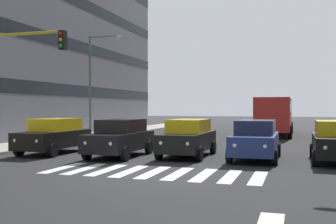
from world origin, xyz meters
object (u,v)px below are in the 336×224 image
at_px(car_1, 255,139).
at_px(car_4, 54,136).
at_px(car_3, 120,137).
at_px(traffic_light_gantry, 3,74).
at_px(street_lamp_right, 95,76).
at_px(car_2, 188,137).
at_px(bus_behind_traffic, 275,112).

xyz_separation_m(car_1, car_4, (9.73, 0.55, 0.00)).
height_order(car_3, traffic_light_gantry, traffic_light_gantry).
bearing_deg(traffic_light_gantry, car_3, -142.19).
xyz_separation_m(car_1, street_lamp_right, (11.86, -7.79, 3.63)).
xyz_separation_m(car_4, traffic_light_gantry, (0.30, 3.30, 2.81)).
relative_size(car_1, car_2, 1.00).
distance_m(car_3, bus_behind_traffic, 18.34).
xyz_separation_m(car_3, car_4, (3.66, -0.22, 0.00)).
bearing_deg(car_2, car_4, 6.20).
bearing_deg(traffic_light_gantry, car_2, -149.96).
relative_size(car_1, street_lamp_right, 0.61).
relative_size(car_4, bus_behind_traffic, 0.42).
bearing_deg(car_4, car_1, -176.79).
relative_size(car_2, bus_behind_traffic, 0.42).
distance_m(car_1, car_2, 3.09).
xyz_separation_m(car_2, street_lamp_right, (8.78, -7.62, 3.63)).
bearing_deg(car_4, street_lamp_right, -75.63).
bearing_deg(street_lamp_right, car_1, 146.70).
relative_size(car_3, street_lamp_right, 0.61).
distance_m(car_1, street_lamp_right, 14.65).
bearing_deg(car_3, car_2, -162.46).
height_order(car_1, traffic_light_gantry, traffic_light_gantry).
distance_m(car_3, traffic_light_gantry, 5.75).
relative_size(car_2, car_4, 1.00).
relative_size(car_1, car_4, 1.00).
height_order(car_2, car_4, same).
height_order(car_2, street_lamp_right, street_lamp_right).
bearing_deg(car_2, car_1, 176.72).
bearing_deg(bus_behind_traffic, street_lamp_right, 36.32).
height_order(car_3, bus_behind_traffic, bus_behind_traffic).
distance_m(car_4, bus_behind_traffic, 19.66).
xyz_separation_m(car_4, bus_behind_traffic, (-9.73, -17.06, 0.97)).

